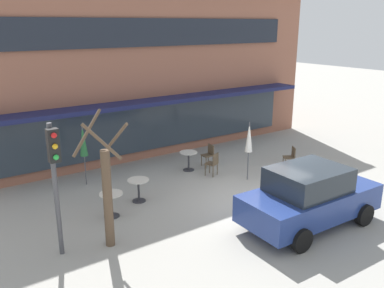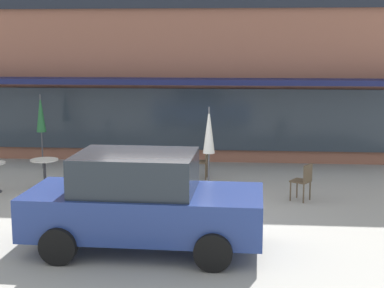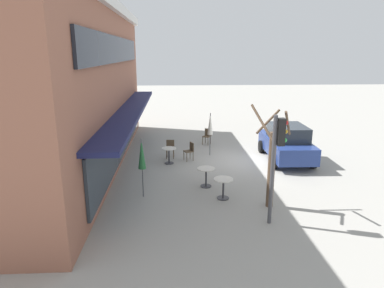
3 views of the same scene
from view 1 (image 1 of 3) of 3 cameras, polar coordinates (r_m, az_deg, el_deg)
name	(u,v)px [view 1 (image 1 of 3)]	position (r m, az deg, el deg)	size (l,w,h in m)	color
ground_plane	(256,202)	(13.57, 9.04, -8.02)	(80.00, 80.00, 0.00)	#9E9B93
building_facade	(119,65)	(20.75, -10.19, 10.91)	(16.80, 9.10, 7.30)	#935B47
cafe_table_near_wall	(138,187)	(13.35, -7.52, -5.95)	(0.70, 0.70, 0.76)	#333338
cafe_table_streetside	(111,201)	(12.47, -11.25, -7.82)	(0.70, 0.70, 0.76)	#333338
cafe_table_by_tree	(189,158)	(15.99, -0.48, -1.97)	(0.70, 0.70, 0.76)	#333338
patio_umbrella_green_folded	(83,141)	(14.75, -15.03, 0.38)	(0.28, 0.28, 2.20)	#4C4C51
patio_umbrella_cream_folded	(249,138)	(14.85, 8.00, 0.90)	(0.28, 0.28, 2.20)	#4C4C51
cafe_chair_0	(213,163)	(15.46, 2.98, -2.61)	(0.53, 0.53, 0.89)	brown
cafe_chair_1	(209,154)	(16.49, 2.38, -1.37)	(0.42, 0.42, 0.89)	brown
cafe_chair_2	(291,156)	(16.67, 13.69, -1.64)	(0.55, 0.55, 0.89)	brown
parked_sedan	(309,197)	(12.08, 16.15, -7.10)	(4.25, 2.12, 1.76)	navy
street_tree	(107,191)	(10.55, -11.87, -6.45)	(1.28, 1.38, 3.51)	brown
traffic_light_pole	(55,169)	(10.12, -18.71, -3.37)	(0.26, 0.44, 3.40)	#47474C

